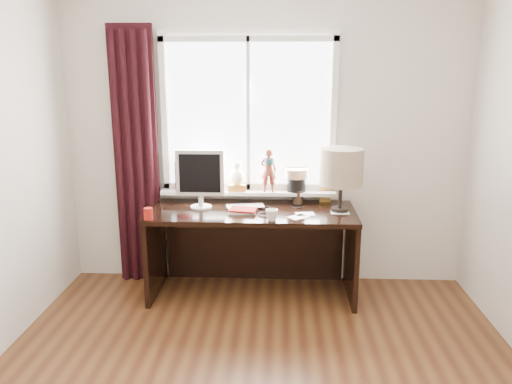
# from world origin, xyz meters

# --- Properties ---
(wall_back) EXTENTS (3.50, 0.00, 2.60)m
(wall_back) POSITION_xyz_m (0.00, 2.00, 1.30)
(wall_back) COLOR beige
(wall_back) RESTS_ON ground
(laptop) EXTENTS (0.35, 0.25, 0.02)m
(laptop) POSITION_xyz_m (-0.16, 1.69, 0.76)
(laptop) COLOR silver
(laptop) RESTS_ON desk
(mug) EXTENTS (0.13, 0.13, 0.10)m
(mug) POSITION_xyz_m (0.07, 1.35, 0.80)
(mug) COLOR white
(mug) RESTS_ON desk
(red_cup) EXTENTS (0.07, 0.07, 0.09)m
(red_cup) POSITION_xyz_m (-0.89, 1.33, 0.80)
(red_cup) COLOR maroon
(red_cup) RESTS_ON desk
(window) EXTENTS (1.52, 0.20, 1.40)m
(window) POSITION_xyz_m (-0.15, 1.95, 1.30)
(window) COLOR white
(window) RESTS_ON ground
(curtain) EXTENTS (0.38, 0.09, 2.25)m
(curtain) POSITION_xyz_m (-1.13, 1.91, 1.12)
(curtain) COLOR black
(curtain) RESTS_ON floor
(desk) EXTENTS (1.70, 0.70, 0.75)m
(desk) POSITION_xyz_m (-0.10, 1.73, 0.51)
(desk) COLOR black
(desk) RESTS_ON floor
(monitor) EXTENTS (0.40, 0.18, 0.49)m
(monitor) POSITION_xyz_m (-0.53, 1.68, 1.03)
(monitor) COLOR beige
(monitor) RESTS_ON desk
(notebook_stack) EXTENTS (0.24, 0.18, 0.03)m
(notebook_stack) POSITION_xyz_m (-0.17, 1.56, 0.77)
(notebook_stack) COLOR beige
(notebook_stack) RESTS_ON desk
(brush_holder) EXTENTS (0.09, 0.09, 0.25)m
(brush_holder) POSITION_xyz_m (0.29, 1.86, 0.81)
(brush_holder) COLOR black
(brush_holder) RESTS_ON desk
(icon_frame) EXTENTS (0.10, 0.03, 0.13)m
(icon_frame) POSITION_xyz_m (0.52, 1.93, 0.81)
(icon_frame) COLOR gold
(icon_frame) RESTS_ON desk
(table_lamp) EXTENTS (0.35, 0.35, 0.52)m
(table_lamp) POSITION_xyz_m (0.62, 1.63, 1.11)
(table_lamp) COLOR black
(table_lamp) RESTS_ON desk
(loose_papers) EXTENTS (0.51, 0.29, 0.00)m
(loose_papers) POSITION_xyz_m (0.41, 1.53, 0.75)
(loose_papers) COLOR white
(loose_papers) RESTS_ON desk
(desk_cables) EXTENTS (0.39, 0.40, 0.01)m
(desk_cables) POSITION_xyz_m (0.09, 1.62, 0.75)
(desk_cables) COLOR black
(desk_cables) RESTS_ON desk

